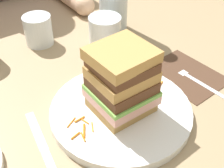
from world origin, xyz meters
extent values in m
plane|color=#9E8460|center=(0.00, 0.00, 0.00)|extent=(3.00, 3.00, 0.00)
cylinder|color=white|center=(-0.02, 0.00, 0.01)|extent=(0.28, 0.28, 0.02)
cube|color=tan|center=(-0.02, 0.00, 0.03)|extent=(0.11, 0.10, 0.02)
cube|color=#E0A393|center=(-0.02, 0.00, 0.05)|extent=(0.11, 0.11, 0.02)
cube|color=#7AB74C|center=(-0.02, 0.00, 0.06)|extent=(0.11, 0.11, 0.01)
cube|color=#56331E|center=(-0.02, 0.00, 0.08)|extent=(0.10, 0.10, 0.02)
cube|color=tan|center=(-0.02, 0.00, 0.10)|extent=(0.11, 0.10, 0.02)
cube|color=#56331E|center=(-0.02, 0.00, 0.12)|extent=(0.10, 0.10, 0.02)
cube|color=tan|center=(-0.02, 0.00, 0.14)|extent=(0.11, 0.10, 0.02)
cylinder|color=orange|center=(-0.11, -0.01, 0.02)|extent=(0.02, 0.03, 0.00)
cylinder|color=orange|center=(-0.12, 0.02, 0.02)|extent=(0.03, 0.02, 0.00)
cylinder|color=orange|center=(-0.12, -0.02, 0.02)|extent=(0.01, 0.02, 0.00)
cylinder|color=orange|center=(-0.10, 0.02, 0.02)|extent=(0.02, 0.01, 0.00)
cylinder|color=orange|center=(-0.13, -0.01, 0.02)|extent=(0.02, 0.01, 0.00)
cylinder|color=orange|center=(-0.10, 0.01, 0.02)|extent=(0.01, 0.02, 0.00)
cylinder|color=orange|center=(-0.09, -0.01, 0.02)|extent=(0.01, 0.02, 0.00)
cylinder|color=orange|center=(0.07, 0.01, 0.02)|extent=(0.02, 0.01, 0.00)
cylinder|color=orange|center=(0.07, 0.01, 0.02)|extent=(0.02, 0.01, 0.00)
cylinder|color=orange|center=(0.09, 0.01, 0.02)|extent=(0.02, 0.01, 0.00)
cylinder|color=orange|center=(0.07, -0.01, 0.02)|extent=(0.01, 0.03, 0.00)
cylinder|color=orange|center=(0.08, 0.01, 0.02)|extent=(0.02, 0.02, 0.00)
cube|color=#4C3323|center=(0.18, 0.02, 0.00)|extent=(0.14, 0.18, 0.00)
cube|color=silver|center=(0.19, -0.04, 0.00)|extent=(0.02, 0.11, 0.00)
cube|color=silver|center=(0.18, 0.02, 0.00)|extent=(0.02, 0.02, 0.00)
cylinder|color=silver|center=(0.19, 0.05, 0.00)|extent=(0.01, 0.04, 0.00)
cylinder|color=silver|center=(0.18, 0.05, 0.00)|extent=(0.01, 0.04, 0.00)
cylinder|color=silver|center=(0.18, 0.05, 0.00)|extent=(0.01, 0.04, 0.00)
cylinder|color=silver|center=(0.17, 0.05, 0.00)|extent=(0.01, 0.04, 0.00)
cube|color=silver|center=(-0.18, 0.06, 0.00)|extent=(0.03, 0.11, 0.00)
cylinder|color=white|center=(0.10, 0.23, 0.04)|extent=(0.08, 0.08, 0.09)
cylinder|color=#E55638|center=(0.10, 0.23, 0.03)|extent=(0.08, 0.08, 0.07)
cylinder|color=silver|center=(-0.03, 0.35, 0.04)|extent=(0.07, 0.07, 0.08)
sphere|color=#DBAD89|center=(0.15, 0.42, 0.03)|extent=(0.06, 0.06, 0.06)
camera|label=1|loc=(-0.28, -0.34, 0.43)|focal=47.64mm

